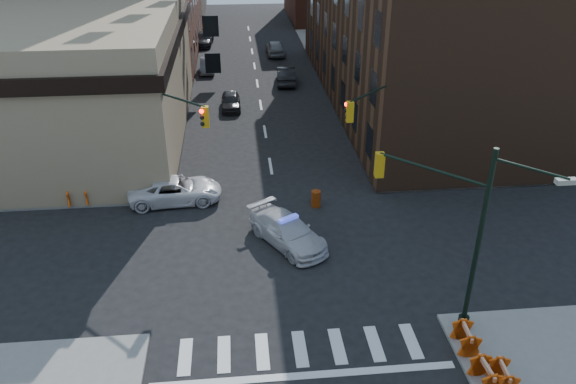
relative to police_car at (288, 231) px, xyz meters
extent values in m
plane|color=black|center=(-0.24, -0.77, -0.73)|extent=(140.00, 140.00, 0.00)
cube|color=gray|center=(-23.24, 31.98, -0.65)|extent=(34.00, 54.50, 0.15)
cube|color=gray|center=(22.76, 31.98, -0.65)|extent=(34.00, 54.50, 0.15)
cube|color=#8B7B5B|center=(-17.24, 15.73, 3.77)|extent=(22.00, 22.00, 9.00)
cube|color=#462B1C|center=(12.76, 21.73, 6.27)|extent=(14.00, 34.00, 14.00)
cylinder|color=black|center=(6.56, -7.07, 3.42)|extent=(0.20, 0.20, 8.00)
cylinder|color=black|center=(6.56, -7.07, -0.33)|extent=(0.44, 0.44, 0.50)
cylinder|color=black|center=(4.97, -5.47, 5.92)|extent=(3.27, 3.27, 0.12)
cube|color=#BF8C0C|center=(3.38, -3.88, 5.42)|extent=(0.35, 0.35, 1.05)
sphere|color=#FF0C05|center=(3.53, -3.73, 5.77)|extent=(0.22, 0.22, 0.22)
sphere|color=black|center=(3.53, -3.73, 5.44)|extent=(0.22, 0.22, 0.22)
sphere|color=black|center=(3.53, -3.73, 5.11)|extent=(0.22, 0.22, 0.22)
cylinder|color=black|center=(7.41, -7.91, 7.02)|extent=(1.91, 1.91, 0.10)
cube|color=#99998C|center=(8.26, -8.76, 6.92)|extent=(0.70, 0.25, 0.18)
cylinder|color=black|center=(-7.04, 5.53, 3.42)|extent=(0.20, 0.20, 8.00)
cylinder|color=black|center=(-7.04, 5.53, -0.33)|extent=(0.44, 0.44, 0.50)
cylinder|color=black|center=(-5.45, 3.94, 5.92)|extent=(3.27, 3.27, 0.12)
cube|color=#BF8C0C|center=(-3.86, 2.35, 5.42)|extent=(0.35, 0.35, 1.05)
sphere|color=#FF0C05|center=(-4.01, 2.20, 5.77)|extent=(0.22, 0.22, 0.22)
sphere|color=black|center=(-4.01, 2.20, 5.44)|extent=(0.22, 0.22, 0.22)
sphere|color=black|center=(-4.01, 2.20, 5.11)|extent=(0.22, 0.22, 0.22)
cylinder|color=black|center=(6.56, 5.53, 3.42)|extent=(0.20, 0.20, 8.00)
cylinder|color=black|center=(6.56, 5.53, -0.33)|extent=(0.44, 0.44, 0.50)
cylinder|color=black|center=(4.97, 3.94, 5.92)|extent=(3.27, 3.27, 0.12)
cube|color=#BF8C0C|center=(3.38, 2.35, 5.42)|extent=(0.35, 0.35, 1.05)
sphere|color=#FF0C05|center=(3.22, 2.51, 5.77)|extent=(0.22, 0.22, 0.22)
sphere|color=black|center=(3.22, 2.51, 5.44)|extent=(0.22, 0.22, 0.22)
sphere|color=black|center=(3.22, 2.51, 5.11)|extent=(0.22, 0.22, 0.22)
cylinder|color=black|center=(7.26, 25.23, 0.72)|extent=(0.24, 0.24, 2.60)
sphere|color=#914B15|center=(7.26, 25.23, 2.77)|extent=(3.00, 3.00, 3.00)
cylinder|color=black|center=(7.26, 33.23, 0.72)|extent=(0.24, 0.24, 2.60)
sphere|color=#914B15|center=(7.26, 33.23, 2.77)|extent=(3.00, 3.00, 3.00)
imported|color=silver|center=(0.00, 0.00, 0.00)|extent=(4.33, 5.33, 1.45)
imported|color=silver|center=(-6.04, 5.03, 0.01)|extent=(5.48, 2.84, 1.48)
imported|color=black|center=(-2.74, 20.54, -0.07)|extent=(1.59, 3.88, 1.32)
imported|color=gray|center=(-4.97, 31.50, -0.06)|extent=(1.41, 4.02, 1.32)
imported|color=black|center=(-5.74, 42.56, 0.00)|extent=(2.40, 5.14, 1.45)
imported|color=black|center=(2.46, 27.06, 0.06)|extent=(2.01, 4.86, 1.56)
imported|color=gray|center=(2.26, 37.38, 0.07)|extent=(2.00, 4.72, 1.59)
imported|color=black|center=(-9.04, 5.23, 0.26)|extent=(0.66, 0.48, 1.67)
imported|color=black|center=(-10.16, 7.86, 0.33)|extent=(0.96, 0.79, 1.81)
imported|color=#1F252E|center=(-13.17, 6.65, 0.33)|extent=(1.12, 0.95, 1.80)
cylinder|color=red|center=(1.97, 3.67, -0.24)|extent=(0.66, 0.66, 0.97)
cylinder|color=red|center=(-5.74, 5.10, -0.25)|extent=(0.57, 0.57, 0.96)
camera|label=1|loc=(-2.32, -24.02, 15.26)|focal=35.00mm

